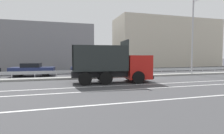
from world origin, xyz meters
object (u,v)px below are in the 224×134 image
object	(u,v)px
dump_truck	(120,68)
parked_car_4	(89,69)
parked_car_3	(33,70)
median_road_sign	(136,66)
street_lamp_1	(194,34)

from	to	relation	value
dump_truck	parked_car_4	size ratio (longest dim) A/B	1.64
dump_truck	parked_car_3	xyz separation A→B (m)	(-8.05, 7.02, -0.49)
parked_car_3	parked_car_4	xyz separation A→B (m)	(6.33, -0.06, -0.04)
dump_truck	median_road_sign	world-z (taller)	dump_truck
parked_car_3	median_road_sign	bearing A→B (deg)	76.62
median_road_sign	parked_car_4	distance (m)	5.98
dump_truck	parked_car_3	size ratio (longest dim) A/B	1.44
dump_truck	parked_car_4	xyz separation A→B (m)	(-1.71, 6.96, -0.54)
parked_car_4	dump_truck	bearing A→B (deg)	-170.45
dump_truck	street_lamp_1	bearing A→B (deg)	111.08
dump_truck	street_lamp_1	xyz separation A→B (m)	(10.26, 3.06, 3.69)
median_road_sign	street_lamp_1	distance (m)	8.13
median_road_sign	street_lamp_1	size ratio (longest dim) A/B	0.26
street_lamp_1	parked_car_3	xyz separation A→B (m)	(-18.31, 3.97, -4.19)
dump_truck	parked_car_3	world-z (taller)	dump_truck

